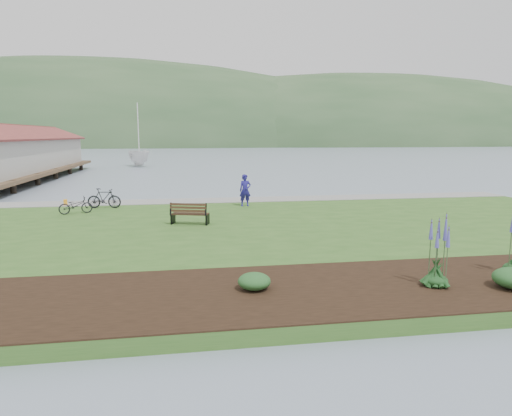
{
  "coord_description": "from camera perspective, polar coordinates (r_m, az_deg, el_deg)",
  "views": [
    {
      "loc": [
        -3.9,
        -20.74,
        4.34
      ],
      "look_at": [
        -0.83,
        -1.92,
        1.3
      ],
      "focal_mm": 32.0,
      "sensor_mm": 36.0,
      "label": 1
    }
  ],
  "objects": [
    {
      "name": "pannier",
      "position": [
        28.07,
        -22.72,
        0.64
      ],
      "size": [
        0.27,
        0.36,
        0.34
      ],
      "primitive_type": "cube",
      "rotation": [
        0.0,
        0.0,
        0.23
      ],
      "color": "orange",
      "rests_on": "lawn"
    },
    {
      "name": "far_hillside",
      "position": [
        192.28,
        -2.15,
        7.77
      ],
      "size": [
        580.0,
        80.0,
        38.0
      ],
      "primitive_type": null,
      "color": "#2F4E2C",
      "rests_on": "ground"
    },
    {
      "name": "ground",
      "position": [
        21.55,
        1.36,
        -2.56
      ],
      "size": [
        600.0,
        600.0,
        0.0
      ],
      "primitive_type": "plane",
      "color": "slate",
      "rests_on": "ground"
    },
    {
      "name": "pier_pavilion",
      "position": [
        50.9,
        -27.88,
        6.11
      ],
      "size": [
        8.0,
        36.0,
        5.4
      ],
      "color": "#4C3826",
      "rests_on": "ground"
    },
    {
      "name": "park_bench",
      "position": [
        20.55,
        -8.33,
        -0.65
      ],
      "size": [
        1.77,
        1.12,
        1.03
      ],
      "rotation": [
        0.0,
        0.0,
        -0.3
      ],
      "color": "black",
      "rests_on": "lawn"
    },
    {
      "name": "echium_0",
      "position": [
        12.79,
        21.73,
        -5.3
      ],
      "size": [
        0.62,
        0.62,
        2.05
      ],
      "color": "#153917",
      "rests_on": "garden_bed"
    },
    {
      "name": "lawn",
      "position": [
        19.58,
        2.44,
        -3.15
      ],
      "size": [
        34.0,
        20.0,
        0.4
      ],
      "primitive_type": "cube",
      "color": "#2F581F",
      "rests_on": "ground"
    },
    {
      "name": "shoreline_path",
      "position": [
        28.19,
        -1.23,
        1.05
      ],
      "size": [
        34.0,
        2.2,
        0.03
      ],
      "primitive_type": "cube",
      "color": "gray",
      "rests_on": "lawn"
    },
    {
      "name": "bicycle_b",
      "position": [
        26.24,
        -18.46,
        1.16
      ],
      "size": [
        0.77,
        1.87,
        1.09
      ],
      "primitive_type": "imported",
      "rotation": [
        0.0,
        0.0,
        1.43
      ],
      "color": "black",
      "rests_on": "lawn"
    },
    {
      "name": "garden_bed",
      "position": [
        13.52,
        22.2,
        -8.5
      ],
      "size": [
        24.0,
        4.4,
        0.04
      ],
      "primitive_type": "cube",
      "color": "black",
      "rests_on": "lawn"
    },
    {
      "name": "bicycle_a",
      "position": [
        24.89,
        -21.63,
        0.31
      ],
      "size": [
        1.08,
        1.73,
        0.86
      ],
      "primitive_type": "imported",
      "rotation": [
        0.0,
        0.0,
        1.91
      ],
      "color": "black",
      "rests_on": "lawn"
    },
    {
      "name": "person",
      "position": [
        25.58,
        -1.37,
        2.58
      ],
      "size": [
        0.8,
        0.57,
        2.11
      ],
      "primitive_type": "imported",
      "rotation": [
        0.0,
        0.0,
        0.06
      ],
      "color": "navy",
      "rests_on": "lawn"
    },
    {
      "name": "sailboat",
      "position": [
        66.62,
        -14.33,
        5.05
      ],
      "size": [
        13.56,
        13.68,
        28.06
      ],
      "primitive_type": "imported",
      "rotation": [
        0.0,
        0.0,
        0.33
      ],
      "color": "silver",
      "rests_on": "ground"
    },
    {
      "name": "shrub_0",
      "position": [
        11.81,
        -0.22,
        -9.14
      ],
      "size": [
        0.85,
        0.85,
        0.42
      ],
      "primitive_type": "ellipsoid",
      "color": "#1E4C21",
      "rests_on": "garden_bed"
    }
  ]
}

